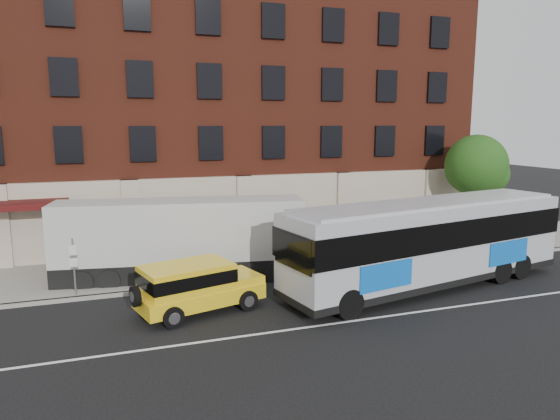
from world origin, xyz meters
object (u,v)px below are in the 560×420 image
object	(u,v)px
street_tree	(477,168)
shipping_container	(181,241)
city_bus	(429,240)
yellow_suv	(194,284)
sign_pole	(74,264)

from	to	relation	value
street_tree	shipping_container	size ratio (longest dim) A/B	0.56
city_bus	shipping_container	xyz separation A→B (m)	(-9.87, 4.46, -0.27)
street_tree	city_bus	distance (m)	10.40
yellow_suv	sign_pole	bearing A→B (deg)	145.45
street_tree	shipping_container	world-z (taller)	street_tree
street_tree	shipping_container	xyz separation A→B (m)	(-17.63, -2.05, -2.62)
yellow_suv	shipping_container	world-z (taller)	shipping_container
sign_pole	shipping_container	distance (m)	4.61
city_bus	yellow_suv	bearing A→B (deg)	178.71
street_tree	city_bus	size ratio (longest dim) A/B	0.44
sign_pole	street_tree	bearing A→B (deg)	8.61
city_bus	sign_pole	bearing A→B (deg)	167.48
shipping_container	yellow_suv	bearing A→B (deg)	-91.78
street_tree	city_bus	bearing A→B (deg)	-140.02
city_bus	yellow_suv	xyz separation A→B (m)	(-10.00, 0.23, -0.99)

